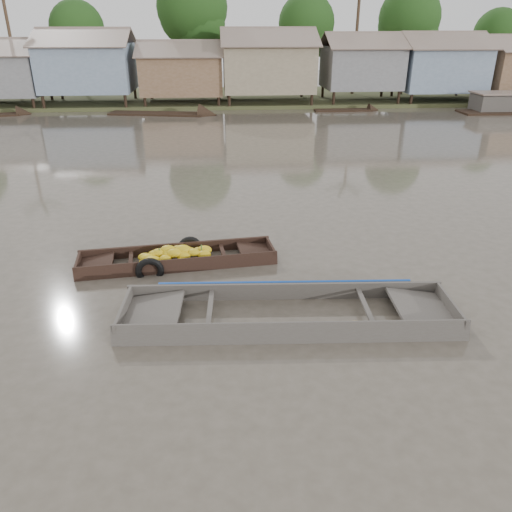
{
  "coord_description": "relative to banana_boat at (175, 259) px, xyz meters",
  "views": [
    {
      "loc": [
        -1.23,
        -9.5,
        5.55
      ],
      "look_at": [
        -0.49,
        0.66,
        0.8
      ],
      "focal_mm": 35.0,
      "sensor_mm": 36.0,
      "label": 1
    }
  ],
  "objects": [
    {
      "name": "viewer_boat",
      "position": [
        2.54,
        -2.84,
        -0.08
      ],
      "size": [
        6.93,
        2.11,
        0.55
      ],
      "rotation": [
        0.0,
        0.0,
        -0.05
      ],
      "color": "#47413C",
      "rests_on": "ground"
    },
    {
      "name": "riverbank",
      "position": [
        5.48,
        29.77,
        2.95
      ],
      "size": [
        120.0,
        12.47,
        10.22
      ],
      "color": "#384723",
      "rests_on": "ground"
    },
    {
      "name": "ground",
      "position": [
        2.45,
        -2.09,
        -0.12
      ],
      "size": [
        120.0,
        120.0,
        0.0
      ],
      "primitive_type": "plane",
      "color": "#4C463A",
      "rests_on": "ground"
    },
    {
      "name": "banana_boat",
      "position": [
        0.0,
        0.0,
        0.0
      ],
      "size": [
        5.07,
        1.78,
        0.72
      ],
      "rotation": [
        0.0,
        0.0,
        0.12
      ],
      "color": "black",
      "rests_on": "ground"
    },
    {
      "name": "distant_boats",
      "position": [
        15.85,
        22.05,
        0.1
      ],
      "size": [
        46.09,
        15.66,
        1.38
      ],
      "color": "black",
      "rests_on": "ground"
    }
  ]
}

